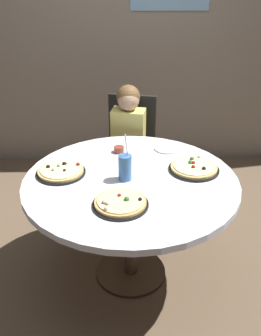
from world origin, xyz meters
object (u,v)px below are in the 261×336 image
at_px(diner_child, 127,160).
at_px(pizza_pepperoni, 61,171).
at_px(dining_table, 131,192).
at_px(pizza_cheese, 120,203).
at_px(plate_small, 167,148).
at_px(sauce_bowl, 119,149).
at_px(soda_cup, 125,167).
at_px(chair_wooden, 130,146).
at_px(pizza_veggie, 194,168).

relative_size(diner_child, pizza_pepperoni, 3.52).
xyz_separation_m(dining_table, pizza_cheese, (-0.06, -0.28, 0.10)).
bearing_deg(diner_child, plate_small, -51.11).
height_order(sauce_bowl, plate_small, sauce_bowl).
relative_size(diner_child, soda_cup, 3.53).
distance_m(dining_table, pizza_cheese, 0.31).
distance_m(dining_table, chair_wooden, 0.96).
relative_size(diner_child, pizza_cheese, 3.52).
bearing_deg(pizza_veggie, sauce_bowl, 150.37).
relative_size(pizza_veggie, pizza_pepperoni, 1.04).
relative_size(chair_wooden, sauce_bowl, 13.57).
height_order(diner_child, pizza_veggie, diner_child).
bearing_deg(soda_cup, chair_wooden, 86.85).
bearing_deg(plate_small, dining_table, -122.20).
distance_m(pizza_veggie, sauce_bowl, 0.55).
relative_size(sauce_bowl, plate_small, 0.39).
xyz_separation_m(pizza_veggie, pizza_cheese, (-0.46, -0.39, 0.00)).
bearing_deg(pizza_veggie, soda_cup, -166.78).
xyz_separation_m(sauce_bowl, plate_small, (0.34, 0.04, -0.02)).
distance_m(diner_child, pizza_veggie, 0.83).
bearing_deg(soda_cup, pizza_pepperoni, 169.31).
bearing_deg(plate_small, pizza_veggie, -66.47).
bearing_deg(dining_table, chair_wooden, 88.90).
height_order(chair_wooden, pizza_cheese, chair_wooden).
height_order(pizza_veggie, soda_cup, soda_cup).
relative_size(dining_table, pizza_veggie, 4.11).
height_order(pizza_cheese, sauce_bowl, pizza_cheese).
xyz_separation_m(chair_wooden, soda_cup, (-0.05, -0.94, 0.30)).
bearing_deg(pizza_cheese, diner_child, 87.41).
height_order(soda_cup, sauce_bowl, soda_cup).
distance_m(pizza_veggie, pizza_cheese, 0.61).
bearing_deg(pizza_cheese, sauce_bowl, 90.91).
distance_m(chair_wooden, sauce_bowl, 0.63).
distance_m(chair_wooden, soda_cup, 0.99).
relative_size(chair_wooden, pizza_veggie, 2.98).
height_order(dining_table, soda_cup, soda_cup).
relative_size(chair_wooden, diner_child, 0.88).
xyz_separation_m(pizza_veggie, plate_small, (-0.14, 0.31, -0.01)).
relative_size(chair_wooden, plate_small, 5.28).
relative_size(pizza_pepperoni, soda_cup, 1.00).
height_order(dining_table, pizza_pepperoni, pizza_pepperoni).
bearing_deg(pizza_cheese, chair_wooden, 86.25).
bearing_deg(chair_wooden, pizza_veggie, -65.47).
xyz_separation_m(diner_child, pizza_pepperoni, (-0.42, -0.69, 0.28)).
relative_size(soda_cup, sauce_bowl, 4.37).
bearing_deg(dining_table, pizza_cheese, -102.42).
xyz_separation_m(soda_cup, plate_small, (0.30, 0.42, -0.08)).
xyz_separation_m(pizza_pepperoni, plate_small, (0.70, 0.34, -0.01)).
relative_size(dining_table, pizza_pepperoni, 4.26).
bearing_deg(pizza_pepperoni, soda_cup, -10.69).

